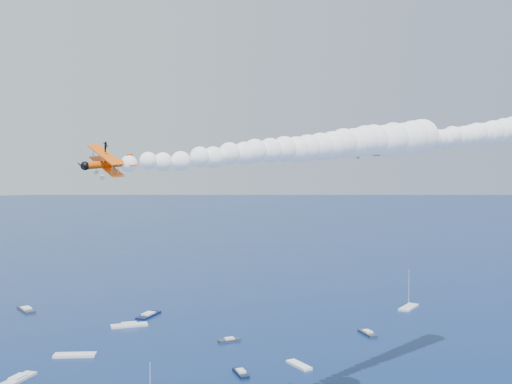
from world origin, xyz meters
name	(u,v)px	position (x,y,z in m)	size (l,w,h in m)	color
biplane_lead	(360,146)	(25.45, 34.25, 59.50)	(8.12, 9.11, 5.49)	#F06205
biplane_trail	(108,164)	(-23.12, 20.74, 56.43)	(7.04, 7.90, 4.76)	#EE5005
smoke_trail_lead	(455,137)	(57.01, 43.54, 62.03)	(63.72, 23.24, 11.42)	white
smoke_trail_trail	(302,147)	(9.16, 27.07, 58.96)	(65.04, 17.86, 11.42)	white
spectator_boats	(91,359)	(-7.96, 116.67, 0.35)	(227.39, 183.61, 0.70)	#2F353F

